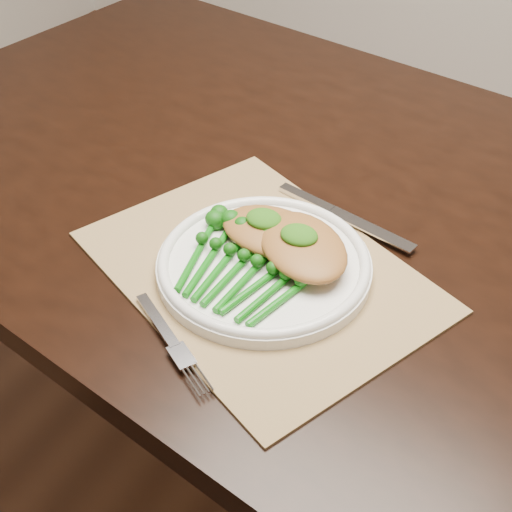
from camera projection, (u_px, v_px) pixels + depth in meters
The scene contains 10 objects.
dining_table at pixel (319, 370), 1.26m from camera, with size 1.72×1.14×0.75m.
placemat at pixel (258, 271), 0.90m from camera, with size 0.43×0.31×0.00m, color #94764B.
dinner_plate at pixel (264, 264), 0.89m from camera, with size 0.27×0.27×0.02m.
knife at pixel (332, 210), 0.99m from camera, with size 0.22×0.06×0.01m.
fork at pixel (176, 348), 0.79m from camera, with size 0.16×0.10×0.01m.
chicken_fillet_left at pixel (273, 231), 0.91m from camera, with size 0.14×0.10×0.03m, color #9A632C.
chicken_fillet_right at pixel (303, 246), 0.88m from camera, with size 0.14×0.10×0.03m, color #9A632C.
pesto_dollop_left at pixel (264, 219), 0.90m from camera, with size 0.05×0.04×0.02m, color #19490A.
pesto_dollop_right at pixel (299, 235), 0.87m from camera, with size 0.05×0.04×0.02m, color #19490A.
broccolini_bundle at pixel (241, 273), 0.86m from camera, with size 0.17×0.19×0.04m.
Camera 1 is at (0.39, -0.63, 1.35)m, focal length 50.00 mm.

